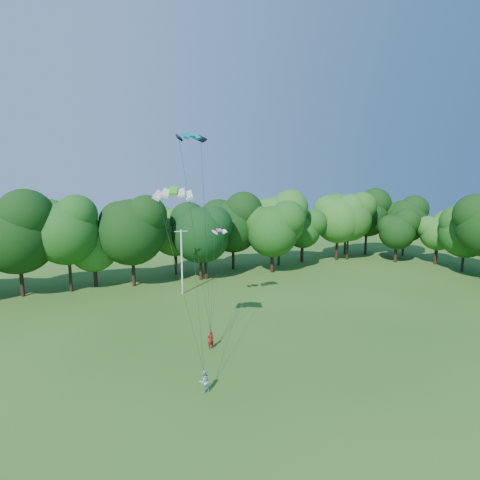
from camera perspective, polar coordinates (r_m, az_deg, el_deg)
name	(u,v)px	position (r m, az deg, el deg)	size (l,w,h in m)	color
ground	(300,429)	(24.88, 9.17, -26.58)	(160.00, 160.00, 0.00)	#244E15
utility_pole	(182,261)	(47.84, -8.86, -3.20)	(1.65, 0.27, 8.27)	silver
kite_flyer_left	(211,340)	(33.48, -4.52, -14.90)	(0.60, 0.39, 1.64)	maroon
kite_flyer_right	(204,381)	(27.59, -5.47, -20.62)	(0.77, 0.60, 1.58)	#94ACCD
kite_teal	(190,135)	(33.70, -7.60, 15.63)	(2.61, 1.30, 0.58)	#047685
kite_green	(173,191)	(29.21, -10.10, 7.39)	(3.21, 2.27, 0.67)	green
kite_pink	(219,230)	(41.67, -3.17, 1.51)	(1.63, 0.84, 0.29)	#DE3D9E
tree_back_center	(200,225)	(53.55, -6.11, 2.34)	(8.88, 8.88, 12.91)	black
tree_back_east	(349,216)	(69.65, 16.26, 3.52)	(8.73, 8.73, 12.70)	#2F2212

